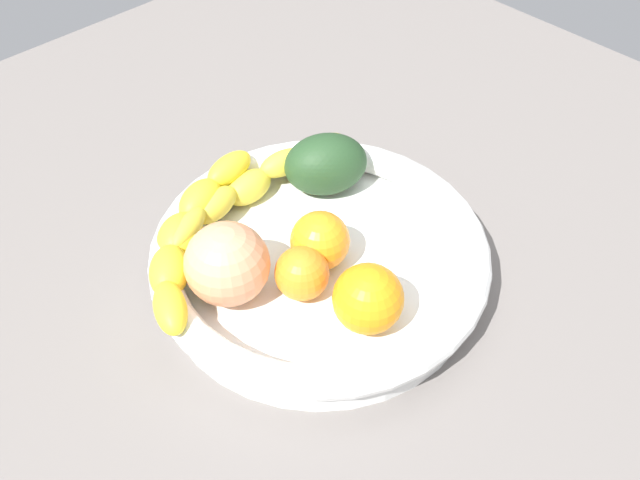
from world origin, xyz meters
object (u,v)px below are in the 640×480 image
at_px(avocado_dark, 326,164).
at_px(peach_blush, 227,264).
at_px(banana_draped_right, 252,184).
at_px(orange_mid_left, 368,299).
at_px(orange_mid_right, 302,273).
at_px(banana_draped_left, 188,235).
at_px(fruit_bowl, 320,258).
at_px(orange_front, 318,240).

relative_size(avocado_dark, peach_blush, 1.13).
relative_size(banana_draped_right, orange_mid_left, 3.80).
bearing_deg(peach_blush, orange_mid_right, 46.82).
distance_m(banana_draped_right, avocado_dark, 0.08).
height_order(banana_draped_left, banana_draped_right, banana_draped_left).
distance_m(banana_draped_left, banana_draped_right, 0.10).
xyz_separation_m(orange_mid_left, orange_mid_right, (-0.07, -0.02, -0.01)).
bearing_deg(banana_draped_left, banana_draped_right, 100.20).
xyz_separation_m(fruit_bowl, banana_draped_right, (-0.11, 0.01, 0.02)).
bearing_deg(orange_front, avocado_dark, 131.93).
height_order(banana_draped_left, avocado_dark, avocado_dark).
relative_size(orange_mid_left, orange_mid_right, 1.25).
distance_m(fruit_bowl, banana_draped_right, 0.11).
bearing_deg(avocado_dark, orange_mid_left, -32.69).
bearing_deg(orange_mid_right, orange_front, 116.03).
distance_m(banana_draped_right, orange_front, 0.11).
xyz_separation_m(fruit_bowl, orange_mid_left, (0.08, -0.02, 0.03)).
bearing_deg(banana_draped_right, fruit_bowl, -4.33).
relative_size(orange_mid_right, avocado_dark, 0.58).
bearing_deg(banana_draped_right, peach_blush, -49.92).
height_order(orange_mid_left, orange_mid_right, orange_mid_left).
xyz_separation_m(fruit_bowl, banana_draped_left, (-0.09, -0.09, 0.02)).
height_order(banana_draped_right, peach_blush, peach_blush).
height_order(fruit_bowl, orange_front, orange_front).
bearing_deg(banana_draped_left, fruit_bowl, 42.36).
height_order(orange_mid_right, avocado_dark, avocado_dark).
bearing_deg(banana_draped_left, orange_mid_right, 23.10).
height_order(fruit_bowl, banana_draped_right, banana_draped_right).
bearing_deg(peach_blush, banana_draped_right, 130.08).
height_order(banana_draped_left, orange_mid_right, orange_mid_right).
bearing_deg(banana_draped_right, orange_front, -4.58).
relative_size(fruit_bowl, orange_mid_right, 6.42).
bearing_deg(avocado_dark, fruit_bowl, -47.02).
bearing_deg(banana_draped_right, avocado_dark, 63.39).
xyz_separation_m(banana_draped_left, orange_front, (0.09, 0.09, 0.00)).
bearing_deg(orange_mid_left, peach_blush, -149.07).
relative_size(banana_draped_left, peach_blush, 2.65).
bearing_deg(orange_mid_left, banana_draped_right, 171.47).
xyz_separation_m(banana_draped_left, peach_blush, (0.06, -0.00, 0.01)).
relative_size(fruit_bowl, peach_blush, 4.18).
distance_m(orange_mid_right, peach_blush, 0.07).
height_order(banana_draped_left, peach_blush, peach_blush).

